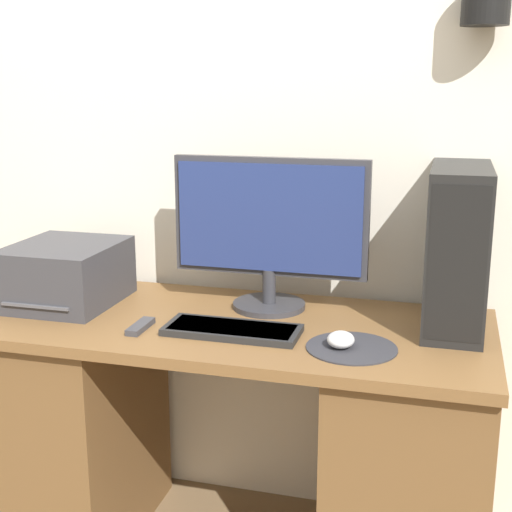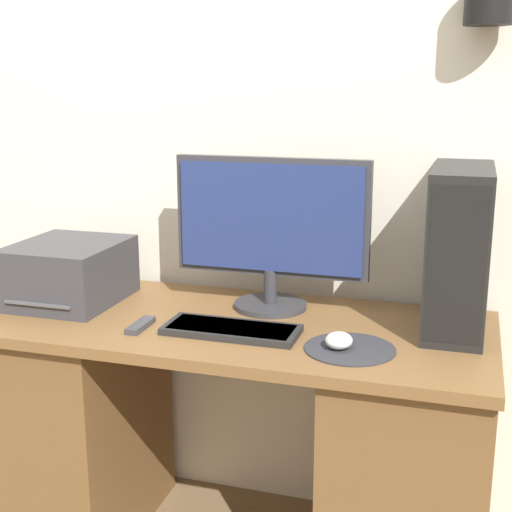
# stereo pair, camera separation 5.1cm
# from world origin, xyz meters

# --- Properties ---
(wall_back) EXTENTS (6.40, 0.18, 2.70)m
(wall_back) POSITION_xyz_m (0.00, 0.66, 1.35)
(wall_back) COLOR silver
(wall_back) RESTS_ON ground_plane
(desk) EXTENTS (1.43, 0.60, 0.73)m
(desk) POSITION_xyz_m (0.00, 0.30, 0.38)
(desk) COLOR brown
(desk) RESTS_ON ground_plane
(monitor) EXTENTS (0.56, 0.21, 0.44)m
(monitor) POSITION_xyz_m (0.08, 0.45, 0.97)
(monitor) COLOR #333338
(monitor) RESTS_ON desk
(keyboard) EXTENTS (0.36, 0.15, 0.02)m
(keyboard) POSITION_xyz_m (0.04, 0.21, 0.74)
(keyboard) COLOR black
(keyboard) RESTS_ON desk
(mousepad) EXTENTS (0.23, 0.23, 0.00)m
(mousepad) POSITION_xyz_m (0.36, 0.18, 0.73)
(mousepad) COLOR #2D2D33
(mousepad) RESTS_ON desk
(mouse) EXTENTS (0.07, 0.08, 0.04)m
(mouse) POSITION_xyz_m (0.33, 0.17, 0.75)
(mouse) COLOR silver
(mouse) RESTS_ON mousepad
(computer_tower) EXTENTS (0.15, 0.40, 0.43)m
(computer_tower) POSITION_xyz_m (0.59, 0.44, 0.95)
(computer_tower) COLOR black
(computer_tower) RESTS_ON desk
(printer) EXTENTS (0.30, 0.34, 0.18)m
(printer) POSITION_xyz_m (-0.52, 0.33, 0.82)
(printer) COLOR #38383D
(printer) RESTS_ON desk
(remote_control) EXTENTS (0.03, 0.12, 0.02)m
(remote_control) POSITION_xyz_m (-0.21, 0.17, 0.74)
(remote_control) COLOR #38383D
(remote_control) RESTS_ON desk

